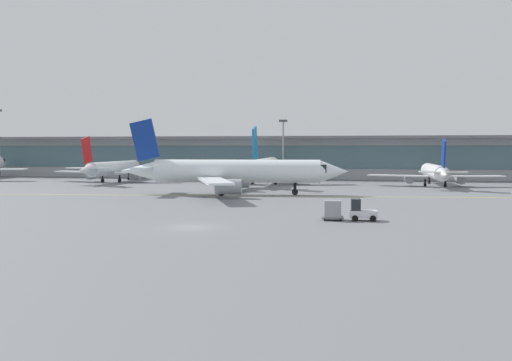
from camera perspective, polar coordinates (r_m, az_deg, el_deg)
ground_plane at (r=48.76m, az=-6.66°, el=-4.89°), size 400.00×400.00×0.00m
taxiway_centreline_stripe at (r=79.77m, az=-2.30°, el=-1.61°), size 109.52×11.01×0.01m
terminal_concourse at (r=126.33m, az=3.75°, el=2.50°), size 206.65×11.00×9.60m
gate_airplane_1 at (r=115.43m, az=-14.68°, el=1.22°), size 25.77×27.65×9.18m
gate_airplane_2 at (r=106.06m, az=0.95°, el=1.41°), size 30.32×32.55×10.80m
gate_airplane_3 at (r=104.47m, az=18.18°, el=0.84°), size 24.14×25.87×8.59m
taxiing_regional_jet at (r=81.54m, az=-2.31°, el=0.92°), size 34.55×31.97×11.44m
baggage_tug at (r=53.69m, az=10.94°, el=-3.20°), size 2.69×1.77×2.10m
cargo_dolly_lead at (r=53.51m, az=8.02°, el=-3.02°), size 2.20×1.74×1.94m
apron_light_mast_1 at (r=118.18m, az=2.86°, el=3.55°), size 1.80×0.36×13.07m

